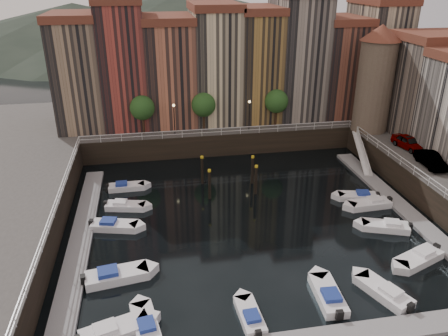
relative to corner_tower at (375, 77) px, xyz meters
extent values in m
plane|color=black|center=(-20.00, -14.50, -10.19)|extent=(200.00, 200.00, 0.00)
cube|color=black|center=(-20.00, 11.50, -8.69)|extent=(80.00, 20.00, 3.00)
cube|color=gray|center=(-36.20, -15.50, -10.02)|extent=(2.00, 28.00, 0.35)
cube|color=gray|center=(-3.80, -15.50, -10.02)|extent=(2.00, 28.00, 0.35)
cone|color=#2D382D|center=(-50.00, 95.50, -3.19)|extent=(80.00, 80.00, 14.00)
cone|color=#2D382D|center=(-15.00, 95.50, -1.19)|extent=(100.00, 100.00, 18.00)
cone|color=#2D382D|center=(20.00, 95.50, -4.19)|extent=(70.00, 70.00, 12.00)
cube|color=#8E755A|center=(-38.00, 9.00, -0.19)|extent=(6.00, 10.00, 14.00)
cube|color=brown|center=(-38.00, 9.00, 7.31)|extent=(6.30, 10.30, 1.00)
cube|color=#9D3B31|center=(-32.10, 9.00, 0.81)|extent=(5.80, 10.00, 16.00)
cube|color=#B26649|center=(-25.95, 9.00, -0.44)|extent=(6.50, 10.00, 13.50)
cube|color=brown|center=(-25.95, 9.00, 6.81)|extent=(6.80, 10.30, 1.00)
cube|color=beige|center=(-19.60, 9.00, 0.31)|extent=(6.20, 10.00, 15.00)
cube|color=brown|center=(-19.60, 9.00, 8.31)|extent=(6.50, 10.30, 1.00)
cube|color=olive|center=(-13.70, 9.00, 0.06)|extent=(5.60, 10.00, 14.50)
cube|color=brown|center=(-13.70, 9.00, 7.81)|extent=(5.90, 10.30, 1.00)
cube|color=gray|center=(-7.70, 9.00, 1.06)|extent=(6.40, 10.00, 16.50)
cube|color=brown|center=(-1.50, 9.00, -0.69)|extent=(6.00, 10.00, 13.00)
cube|color=brown|center=(-1.50, 9.00, 6.31)|extent=(6.30, 10.30, 1.00)
cube|color=tan|center=(4.45, 9.00, 0.56)|extent=(5.90, 10.00, 15.50)
cube|color=brown|center=(4.45, 9.00, 8.81)|extent=(6.20, 10.30, 1.00)
cube|color=#756659|center=(6.50, -2.50, -1.19)|extent=(9.00, 8.00, 12.00)
cube|color=brown|center=(6.50, -2.50, 5.31)|extent=(9.30, 8.30, 1.00)
cylinder|color=#6B5B4C|center=(0.00, 0.00, -1.19)|extent=(4.60, 4.60, 12.00)
cone|color=brown|center=(0.00, 0.00, 5.61)|extent=(5.20, 5.20, 2.00)
cylinder|color=black|center=(-30.00, 3.70, -5.99)|extent=(0.30, 0.30, 2.40)
sphere|color=#1E4719|center=(-30.00, 3.70, -3.59)|extent=(3.20, 3.20, 3.20)
cylinder|color=black|center=(-22.00, 3.70, -5.99)|extent=(0.30, 0.30, 2.40)
sphere|color=#1E4719|center=(-22.00, 3.70, -3.59)|extent=(3.20, 3.20, 3.20)
cylinder|color=black|center=(-12.00, 3.70, -5.99)|extent=(0.30, 0.30, 2.40)
sphere|color=#1E4719|center=(-12.00, 3.70, -3.59)|extent=(3.20, 3.20, 3.20)
cylinder|color=black|center=(-26.00, 2.70, -5.19)|extent=(0.12, 0.12, 4.00)
sphere|color=#FFD88C|center=(-26.00, 2.70, -3.19)|extent=(0.36, 0.36, 0.36)
cylinder|color=black|center=(-16.00, 2.70, -5.19)|extent=(0.12, 0.12, 4.00)
sphere|color=#FFD88C|center=(-16.00, 2.70, -3.19)|extent=(0.36, 0.36, 0.36)
cube|color=white|center=(-20.00, 1.50, -6.24)|extent=(36.00, 0.08, 0.08)
cube|color=white|center=(-20.00, 1.50, -6.69)|extent=(36.00, 0.06, 0.06)
cube|color=white|center=(-2.00, -15.50, -6.24)|extent=(0.08, 34.00, 0.08)
cube|color=white|center=(-2.00, -15.50, -6.69)|extent=(0.06, 34.00, 0.06)
cube|color=white|center=(-38.00, -15.50, -6.24)|extent=(0.08, 34.00, 0.08)
cube|color=white|center=(-38.00, -15.50, -6.69)|extent=(0.06, 34.00, 0.06)
cube|color=white|center=(-2.90, -4.50, -8.44)|extent=(2.78, 8.26, 2.81)
cube|color=white|center=(-2.90, -4.50, -7.94)|extent=(1.93, 8.32, 3.65)
cylinder|color=black|center=(-23.28, -10.10, -8.69)|extent=(0.32, 0.32, 3.60)
cylinder|color=gold|center=(-23.28, -10.10, -6.84)|extent=(0.36, 0.36, 0.25)
cylinder|color=black|center=(-23.59, -6.32, -8.69)|extent=(0.32, 0.32, 3.60)
cylinder|color=gold|center=(-23.59, -6.32, -6.84)|extent=(0.36, 0.36, 0.25)
cylinder|color=black|center=(-18.08, -9.91, -8.69)|extent=(0.32, 0.32, 3.60)
cylinder|color=gold|center=(-18.08, -9.91, -6.84)|extent=(0.36, 0.36, 0.25)
cylinder|color=black|center=(-17.84, -7.24, -8.69)|extent=(0.32, 0.32, 3.60)
cylinder|color=gold|center=(-17.84, -7.24, -6.84)|extent=(0.36, 0.36, 0.25)
cube|color=white|center=(-32.46, -28.50, -9.87)|extent=(5.02, 3.12, 0.80)
cube|color=white|center=(-33.07, -28.69, -9.39)|extent=(1.80, 1.66, 0.53)
cube|color=white|center=(-32.63, -22.45, -9.86)|extent=(5.18, 2.63, 0.84)
cube|color=navy|center=(-33.30, -22.56, -9.35)|extent=(1.76, 1.57, 0.56)
cube|color=black|center=(-35.19, -22.84, -9.58)|extent=(0.47, 0.61, 0.79)
cube|color=white|center=(-33.19, -14.64, -9.89)|extent=(4.68, 2.72, 0.75)
cube|color=navy|center=(-33.78, -14.49, -9.44)|extent=(1.65, 1.51, 0.50)
cube|color=black|center=(-35.42, -14.08, -9.64)|extent=(0.46, 0.57, 0.70)
cube|color=white|center=(-32.27, -10.82, -9.92)|extent=(4.30, 2.41, 0.69)
cube|color=white|center=(-32.81, -10.69, -9.50)|extent=(1.50, 1.36, 0.46)
cube|color=black|center=(-34.33, -10.35, -9.69)|extent=(0.42, 0.52, 0.64)
cube|color=white|center=(-32.30, -6.27, -9.92)|extent=(4.03, 1.61, 0.68)
cube|color=navy|center=(-32.84, -6.28, -9.51)|extent=(1.29, 1.11, 0.46)
cube|color=black|center=(-34.39, -6.30, -9.69)|extent=(0.33, 0.46, 0.64)
cube|color=white|center=(-7.42, -24.59, -9.88)|extent=(4.96, 3.37, 0.79)
cube|color=white|center=(-6.84, -24.36, -9.40)|extent=(1.83, 1.72, 0.53)
cube|color=black|center=(-5.17, -23.70, -9.62)|extent=(0.54, 0.62, 0.74)
cube|color=white|center=(-7.58, -19.29, -9.90)|extent=(4.65, 3.06, 0.74)
cube|color=white|center=(-7.02, -19.49, -9.45)|extent=(1.70, 1.58, 0.49)
cube|color=black|center=(-5.44, -20.07, -9.65)|extent=(0.49, 0.58, 0.69)
cube|color=white|center=(-7.00, -14.94, -9.89)|extent=(4.52, 1.92, 0.76)
cube|color=white|center=(-6.40, -14.91, -9.44)|extent=(1.47, 1.28, 0.51)
cube|color=black|center=(-4.68, -14.83, -9.64)|extent=(0.38, 0.52, 0.71)
cube|color=white|center=(-7.44, -13.05, -9.91)|extent=(4.37, 2.45, 0.70)
cube|color=navy|center=(-6.89, -13.18, -9.49)|extent=(1.52, 1.38, 0.47)
cube|color=black|center=(-5.34, -13.52, -9.68)|extent=(0.42, 0.53, 0.66)
cube|color=white|center=(-30.45, -28.14, -9.91)|extent=(2.29, 4.36, 0.71)
cube|color=navy|center=(-30.35, -28.70, -9.49)|extent=(1.34, 1.49, 0.47)
cube|color=white|center=(-23.11, -28.58, -9.93)|extent=(1.70, 3.92, 0.65)
cube|color=navy|center=(-23.08, -29.11, -9.54)|extent=(1.11, 1.28, 0.44)
cube|color=black|center=(-22.99, -30.59, -9.71)|extent=(0.45, 0.33, 0.61)
cube|color=white|center=(-16.79, -27.55, -9.88)|extent=(2.03, 4.68, 0.78)
cube|color=navy|center=(-16.83, -28.17, -9.41)|extent=(1.33, 1.53, 0.52)
cube|color=black|center=(-16.93, -29.94, -9.62)|extent=(0.54, 0.39, 0.73)
cube|color=white|center=(-12.47, -27.95, -9.88)|extent=(3.32, 4.86, 0.77)
cube|color=white|center=(-12.24, -28.52, -9.42)|extent=(1.69, 1.80, 0.52)
cube|color=black|center=(-11.58, -30.14, -9.63)|extent=(0.61, 0.53, 0.72)
imported|color=gray|center=(1.43, -7.35, -6.40)|extent=(2.64, 4.92, 1.59)
imported|color=gray|center=(0.89, -12.65, -6.43)|extent=(1.93, 4.75, 1.53)
camera|label=1|loc=(-29.11, -51.93, 12.50)|focal=35.00mm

